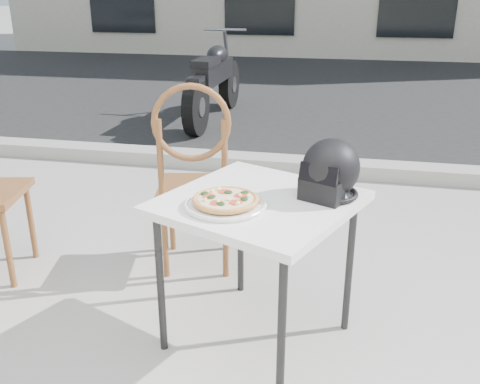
% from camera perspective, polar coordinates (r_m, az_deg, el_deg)
% --- Properties ---
extents(street_asphalt, '(30.00, 8.00, 0.00)m').
position_cam_1_polar(street_asphalt, '(8.68, 8.68, 10.63)').
color(street_asphalt, black).
rests_on(street_asphalt, ground).
extents(curb, '(30.00, 0.25, 0.12)m').
position_cam_1_polar(curb, '(4.79, 5.62, 2.90)').
color(curb, gray).
rests_on(curb, ground).
extents(cafe_table_main, '(0.98, 0.98, 0.71)m').
position_cam_1_polar(cafe_table_main, '(2.29, 1.99, -2.19)').
color(cafe_table_main, white).
rests_on(cafe_table_main, ground).
extents(plate, '(0.46, 0.46, 0.02)m').
position_cam_1_polar(plate, '(2.18, -1.56, -1.33)').
color(plate, silver).
rests_on(plate, cafe_table_main).
extents(pizza, '(0.35, 0.35, 0.03)m').
position_cam_1_polar(pizza, '(2.17, -1.56, -0.79)').
color(pizza, '#D6944E').
rests_on(pizza, plate).
extents(helmet, '(0.33, 0.33, 0.25)m').
position_cam_1_polar(helmet, '(2.29, 9.56, 2.15)').
color(helmet, black).
rests_on(helmet, cafe_table_main).
extents(cafe_chair_main, '(0.50, 0.50, 1.10)m').
position_cam_1_polar(cafe_chair_main, '(2.94, -4.90, 2.43)').
color(cafe_chair_main, brown).
rests_on(cafe_chair_main, ground).
extents(motorcycle, '(0.55, 2.12, 1.05)m').
position_cam_1_polar(motorcycle, '(6.58, -2.77, 11.61)').
color(motorcycle, black).
rests_on(motorcycle, street_asphalt).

